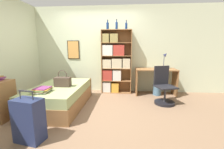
# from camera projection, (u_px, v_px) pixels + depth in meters

# --- Properties ---
(ground_plane) EXTENTS (14.00, 14.00, 0.00)m
(ground_plane) POSITION_uv_depth(u_px,v_px,m) (89.00, 107.00, 3.47)
(ground_plane) COLOR #84664C
(wall_back) EXTENTS (10.00, 0.09, 2.60)m
(wall_back) POSITION_uv_depth(u_px,v_px,m) (99.00, 50.00, 4.67)
(wall_back) COLOR beige
(wall_back) RESTS_ON ground_plane
(wall_left) EXTENTS (0.06, 10.00, 2.60)m
(wall_left) POSITION_uv_depth(u_px,v_px,m) (1.00, 51.00, 3.41)
(wall_left) COLOR beige
(wall_left) RESTS_ON ground_plane
(bed) EXTENTS (1.06, 1.82, 0.51)m
(bed) POSITION_uv_depth(u_px,v_px,m) (61.00, 96.00, 3.50)
(bed) COLOR olive
(bed) RESTS_ON ground_plane
(handbag) EXTENTS (0.34, 0.18, 0.37)m
(handbag) POSITION_uv_depth(u_px,v_px,m) (63.00, 82.00, 3.34)
(handbag) COLOR #47382D
(handbag) RESTS_ON bed
(book_stack_on_bed) EXTENTS (0.33, 0.40, 0.09)m
(book_stack_on_bed) POSITION_uv_depth(u_px,v_px,m) (42.00, 90.00, 2.92)
(book_stack_on_bed) COLOR #427A4C
(book_stack_on_bed) RESTS_ON bed
(suitcase) EXTENTS (0.45, 0.32, 0.78)m
(suitcase) POSITION_uv_depth(u_px,v_px,m) (29.00, 120.00, 2.17)
(suitcase) COLOR navy
(suitcase) RESTS_ON ground_plane
(bookcase) EXTENTS (0.89, 0.30, 1.88)m
(bookcase) POSITION_uv_depth(u_px,v_px,m) (114.00, 63.00, 4.51)
(bookcase) COLOR olive
(bookcase) RESTS_ON ground_plane
(bottle_green) EXTENTS (0.08, 0.08, 0.27)m
(bottle_green) POSITION_uv_depth(u_px,v_px,m) (108.00, 26.00, 4.30)
(bottle_green) COLOR navy
(bottle_green) RESTS_ON bookcase
(bottle_brown) EXTENTS (0.07, 0.07, 0.29)m
(bottle_brown) POSITION_uv_depth(u_px,v_px,m) (117.00, 26.00, 4.30)
(bottle_brown) COLOR navy
(bottle_brown) RESTS_ON bookcase
(bottle_clear) EXTENTS (0.06, 0.06, 0.27)m
(bottle_clear) POSITION_uv_depth(u_px,v_px,m) (126.00, 26.00, 4.30)
(bottle_clear) COLOR navy
(bottle_clear) RESTS_ON bookcase
(desk) EXTENTS (1.15, 0.55, 0.76)m
(desk) POSITION_uv_depth(u_px,v_px,m) (156.00, 77.00, 4.35)
(desk) COLOR olive
(desk) RESTS_ON ground_plane
(desk_lamp) EXTENTS (0.17, 0.12, 0.48)m
(desk_lamp) POSITION_uv_depth(u_px,v_px,m) (165.00, 57.00, 4.28)
(desk_lamp) COLOR navy
(desk_lamp) RESTS_ON desk
(desk_chair) EXTENTS (0.56, 0.56, 0.92)m
(desk_chair) POSITION_uv_depth(u_px,v_px,m) (164.00, 92.00, 3.69)
(desk_chair) COLOR black
(desk_chair) RESTS_ON ground_plane
(waste_bin) EXTENTS (0.23, 0.23, 0.30)m
(waste_bin) POSITION_uv_depth(u_px,v_px,m) (157.00, 90.00, 4.36)
(waste_bin) COLOR slate
(waste_bin) RESTS_ON ground_plane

